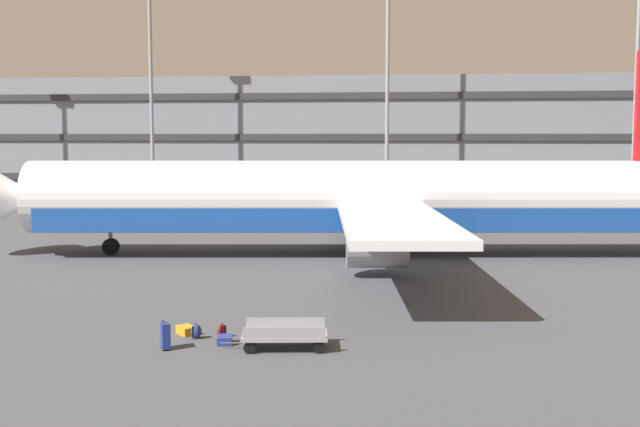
# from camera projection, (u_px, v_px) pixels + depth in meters

# --- Properties ---
(ground_plane) EXTENTS (600.00, 600.00, 0.00)m
(ground_plane) POSITION_uv_depth(u_px,v_px,m) (385.00, 262.00, 40.11)
(ground_plane) COLOR #424449
(terminal_structure) EXTENTS (162.25, 20.91, 12.85)m
(terminal_structure) POSITION_uv_depth(u_px,v_px,m) (400.00, 137.00, 90.18)
(terminal_structure) COLOR slate
(terminal_structure) RESTS_ON ground_plane
(airliner) EXTENTS (42.46, 34.42, 11.09)m
(airliner) POSITION_uv_depth(u_px,v_px,m) (366.00, 200.00, 42.25)
(airliner) COLOR silver
(airliner) RESTS_ON ground_plane
(light_mast_left) EXTENTS (1.80, 0.50, 22.62)m
(light_mast_left) POSITION_uv_depth(u_px,v_px,m) (151.00, 70.00, 75.78)
(light_mast_left) COLOR gray
(light_mast_left) RESTS_ON ground_plane
(light_mast_center_left) EXTENTS (1.80, 0.50, 23.95)m
(light_mast_center_left) POSITION_uv_depth(u_px,v_px,m) (388.00, 60.00, 73.04)
(light_mast_center_left) COLOR gray
(light_mast_center_left) RESTS_ON ground_plane
(light_mast_center_right) EXTENTS (1.80, 0.50, 20.56)m
(light_mast_center_right) POSITION_uv_depth(u_px,v_px,m) (636.00, 77.00, 70.59)
(light_mast_center_right) COLOR gray
(light_mast_center_right) RESTS_ON ground_plane
(suitcase_laid_flat) EXTENTS (0.56, 0.72, 0.26)m
(suitcase_laid_flat) POSITION_uv_depth(u_px,v_px,m) (225.00, 340.00, 24.19)
(suitcase_laid_flat) COLOR navy
(suitcase_laid_flat) RESTS_ON ground_plane
(suitcase_black) EXTENTS (0.42, 0.50, 0.91)m
(suitcase_black) POSITION_uv_depth(u_px,v_px,m) (165.00, 335.00, 23.54)
(suitcase_black) COLOR navy
(suitcase_black) RESTS_ON ground_plane
(suitcase_large) EXTENTS (0.80, 0.80, 0.27)m
(suitcase_large) POSITION_uv_depth(u_px,v_px,m) (186.00, 330.00, 25.37)
(suitcase_large) COLOR orange
(suitcase_large) RESTS_ON ground_plane
(backpack_upright) EXTENTS (0.37, 0.36, 0.47)m
(backpack_upright) POSITION_uv_depth(u_px,v_px,m) (254.00, 329.00, 25.22)
(backpack_upright) COLOR #592619
(backpack_upright) RESTS_ON ground_plane
(backpack_teal) EXTENTS (0.36, 0.40, 0.49)m
(backpack_teal) POSITION_uv_depth(u_px,v_px,m) (221.00, 331.00, 24.96)
(backpack_teal) COLOR maroon
(backpack_teal) RESTS_ON ground_plane
(backpack_orange) EXTENTS (0.37, 0.33, 0.53)m
(backpack_orange) POSITION_uv_depth(u_px,v_px,m) (196.00, 332.00, 24.82)
(backpack_orange) COLOR navy
(backpack_orange) RESTS_ON ground_plane
(baggage_cart) EXTENTS (3.36, 1.64, 0.82)m
(baggage_cart) POSITION_uv_depth(u_px,v_px,m) (285.00, 335.00, 23.62)
(baggage_cart) COLOR gray
(baggage_cart) RESTS_ON ground_plane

